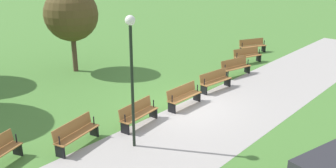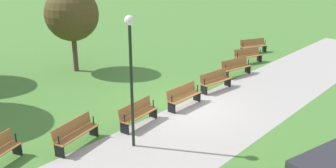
# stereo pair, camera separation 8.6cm
# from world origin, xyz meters

# --- Properties ---
(ground_plane) EXTENTS (120.00, 120.00, 0.00)m
(ground_plane) POSITION_xyz_m (0.00, 0.00, 0.00)
(ground_plane) COLOR #477A33
(path_paving) EXTENTS (35.11, 4.19, 0.01)m
(path_paving) POSITION_xyz_m (0.00, 1.74, 0.00)
(path_paving) COLOR #A39E99
(path_paving) RESTS_ON ground
(bench_0) EXTENTS (1.86, 1.22, 0.89)m
(bench_0) POSITION_xyz_m (-9.96, -2.33, 0.48)
(bench_0) COLOR #996633
(bench_0) RESTS_ON ground
(bench_1) EXTENTS (1.89, 1.05, 0.89)m
(bench_1) POSITION_xyz_m (-7.58, -1.35, 0.48)
(bench_1) COLOR #996633
(bench_1) RESTS_ON ground
(bench_2) EXTENTS (1.89, 0.87, 0.89)m
(bench_2) POSITION_xyz_m (-5.11, -0.64, 0.48)
(bench_2) COLOR #996633
(bench_2) RESTS_ON ground
(bench_3) EXTENTS (1.88, 0.68, 0.89)m
(bench_3) POSITION_xyz_m (-2.57, -0.21, 0.48)
(bench_3) COLOR #996633
(bench_3) RESTS_ON ground
(bench_4) EXTENTS (1.84, 0.47, 0.89)m
(bench_4) POSITION_xyz_m (-0.00, -0.07, 0.48)
(bench_4) COLOR #996633
(bench_4) RESTS_ON ground
(bench_5) EXTENTS (1.88, 0.68, 0.89)m
(bench_5) POSITION_xyz_m (2.57, -0.21, 0.48)
(bench_5) COLOR #996633
(bench_5) RESTS_ON ground
(bench_6) EXTENTS (1.89, 0.87, 0.89)m
(bench_6) POSITION_xyz_m (5.11, -0.64, 0.48)
(bench_6) COLOR #996633
(bench_6) RESTS_ON ground
(tree_1) EXTENTS (2.86, 2.86, 4.57)m
(tree_1) POSITION_xyz_m (0.00, -7.74, 3.12)
(tree_1) COLOR #4C3828
(tree_1) RESTS_ON ground
(lamp_post) EXTENTS (0.32, 0.32, 4.46)m
(lamp_post) POSITION_xyz_m (3.83, 0.85, 3.06)
(lamp_post) COLOR black
(lamp_post) RESTS_ON ground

